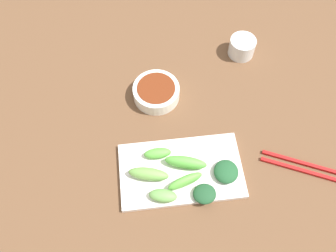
{
  "coord_description": "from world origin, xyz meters",
  "views": [
    {
      "loc": [
        0.41,
        -0.06,
        0.83
      ],
      "look_at": [
        -0.03,
        -0.01,
        0.05
      ],
      "focal_mm": 39.3,
      "sensor_mm": 36.0,
      "label": 1
    }
  ],
  "objects_px": {
    "chopsticks": "(309,169)",
    "tea_cup": "(242,47)",
    "sauce_bowl": "(156,92)",
    "serving_plate": "(181,171)"
  },
  "relations": [
    {
      "from": "sauce_bowl",
      "to": "serving_plate",
      "type": "relative_size",
      "value": 0.42
    },
    {
      "from": "tea_cup",
      "to": "sauce_bowl",
      "type": "bearing_deg",
      "value": -64.83
    },
    {
      "from": "chopsticks",
      "to": "tea_cup",
      "type": "height_order",
      "value": "tea_cup"
    },
    {
      "from": "chopsticks",
      "to": "sauce_bowl",
      "type": "bearing_deg",
      "value": -101.91
    },
    {
      "from": "chopsticks",
      "to": "serving_plate",
      "type": "bearing_deg",
      "value": -71.05
    },
    {
      "from": "serving_plate",
      "to": "tea_cup",
      "type": "relative_size",
      "value": 4.0
    },
    {
      "from": "sauce_bowl",
      "to": "tea_cup",
      "type": "bearing_deg",
      "value": 115.17
    },
    {
      "from": "sauce_bowl",
      "to": "chopsticks",
      "type": "bearing_deg",
      "value": 53.55
    },
    {
      "from": "sauce_bowl",
      "to": "tea_cup",
      "type": "height_order",
      "value": "tea_cup"
    },
    {
      "from": "sauce_bowl",
      "to": "chopsticks",
      "type": "distance_m",
      "value": 0.42
    }
  ]
}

